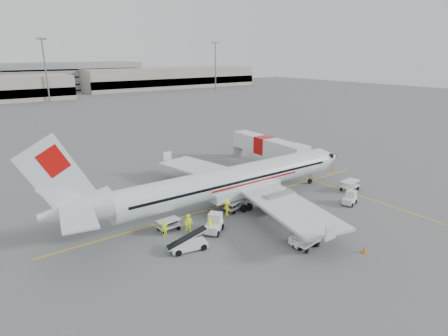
{
  "coord_description": "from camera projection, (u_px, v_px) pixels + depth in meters",
  "views": [
    {
      "loc": [
        -25.51,
        -32.79,
        17.06
      ],
      "look_at": [
        0.0,
        2.0,
        3.8
      ],
      "focal_mm": 30.0,
      "sensor_mm": 36.0,
      "label": 1
    }
  ],
  "objects": [
    {
      "name": "cart_empty_b",
      "position": [
        350.0,
        186.0,
        48.38
      ],
      "size": [
        2.67,
        1.71,
        1.33
      ],
      "primitive_type": null,
      "rotation": [
        0.0,
        0.0,
        0.08
      ],
      "color": "silver",
      "rests_on": "ground"
    },
    {
      "name": "crew_a",
      "position": [
        210.0,
        226.0,
        36.61
      ],
      "size": [
        0.75,
        0.75,
        1.75
      ],
      "primitive_type": "imported",
      "rotation": [
        0.0,
        0.0,
        0.78
      ],
      "color": "#E4FF18",
      "rests_on": "ground"
    },
    {
      "name": "cart_empty_a",
      "position": [
        307.0,
        241.0,
        34.13
      ],
      "size": [
        2.71,
        1.81,
        1.32
      ],
      "primitive_type": null,
      "rotation": [
        0.0,
        0.0,
        0.13
      ],
      "color": "silver",
      "rests_on": "ground"
    },
    {
      "name": "cone_port",
      "position": [
        208.0,
        172.0,
        54.86
      ],
      "size": [
        0.4,
        0.4,
        0.66
      ],
      "primitive_type": "cone",
      "color": "orange",
      "rests_on": "ground"
    },
    {
      "name": "cone_stbd",
      "position": [
        364.0,
        249.0,
        33.33
      ],
      "size": [
        0.39,
        0.39,
        0.64
      ],
      "primitive_type": "cone",
      "color": "orange",
      "rests_on": "ground"
    },
    {
      "name": "jet_bridge",
      "position": [
        264.0,
        151.0,
        58.94
      ],
      "size": [
        3.75,
        17.52,
        4.58
      ],
      "primitive_type": null,
      "rotation": [
        0.0,
        0.0,
        -0.03
      ],
      "color": "silver",
      "rests_on": "ground"
    },
    {
      "name": "belt_loader",
      "position": [
        188.0,
        238.0,
        33.56
      ],
      "size": [
        4.67,
        2.47,
        2.4
      ],
      "primitive_type": null,
      "rotation": [
        0.0,
        0.0,
        -0.19
      ],
      "color": "silver",
      "rests_on": "ground"
    },
    {
      "name": "terminal_east",
      "position": [
        170.0,
        77.0,
        194.57
      ],
      "size": [
        90.0,
        26.0,
        10.0
      ],
      "primitive_type": null,
      "color": "gray",
      "rests_on": "ground"
    },
    {
      "name": "cone_nose",
      "position": [
        332.0,
        168.0,
        56.95
      ],
      "size": [
        0.36,
        0.36,
        0.58
      ],
      "primitive_type": "cone",
      "color": "orange",
      "rests_on": "ground"
    },
    {
      "name": "cart_loaded_a",
      "position": [
        234.0,
        206.0,
        42.11
      ],
      "size": [
        2.38,
        1.78,
        1.11
      ],
      "primitive_type": null,
      "rotation": [
        0.0,
        0.0,
        0.28
      ],
      "color": "silver",
      "rests_on": "ground"
    },
    {
      "name": "stripe_lead",
      "position": [
        234.0,
        202.0,
        44.7
      ],
      "size": [
        44.0,
        0.2,
        0.01
      ],
      "primitive_type": "cube",
      "color": "yellow",
      "rests_on": "ground"
    },
    {
      "name": "stripe_cross",
      "position": [
        362.0,
        197.0,
        46.45
      ],
      "size": [
        0.2,
        20.0,
        0.01
      ],
      "primitive_type": "cube",
      "color": "yellow",
      "rests_on": "ground"
    },
    {
      "name": "mast_center",
      "position": [
        46.0,
        71.0,
        135.25
      ],
      "size": [
        3.2,
        1.2,
        22.0
      ],
      "primitive_type": null,
      "color": "slate",
      "rests_on": "ground"
    },
    {
      "name": "crew_b",
      "position": [
        189.0,
        223.0,
        37.05
      ],
      "size": [
        1.1,
        1.16,
        1.88
      ],
      "primitive_type": "imported",
      "rotation": [
        0.0,
        0.0,
        -0.99
      ],
      "color": "#E4FF18",
      "rests_on": "ground"
    },
    {
      "name": "crew_d",
      "position": [
        165.0,
        228.0,
        36.43
      ],
      "size": [
        1.0,
        0.76,
        1.58
      ],
      "primitive_type": "imported",
      "rotation": [
        0.0,
        0.0,
        3.61
      ],
      "color": "#E4FF18",
      "rests_on": "ground"
    },
    {
      "name": "ground",
      "position": [
        234.0,
        202.0,
        44.7
      ],
      "size": [
        360.0,
        360.0,
        0.0
      ],
      "primitive_type": "plane",
      "color": "#56595B"
    },
    {
      "name": "aircraft",
      "position": [
        234.0,
        162.0,
        42.42
      ],
      "size": [
        38.82,
        30.64,
        10.58
      ],
      "primitive_type": null,
      "rotation": [
        0.0,
        0.0,
        -0.01
      ],
      "color": "silver",
      "rests_on": "ground"
    },
    {
      "name": "crew_c",
      "position": [
        227.0,
        208.0,
        40.85
      ],
      "size": [
        0.69,
        1.14,
        1.71
      ],
      "primitive_type": "imported",
      "rotation": [
        0.0,
        0.0,
        1.52
      ],
      "color": "#E4FF18",
      "rests_on": "ground"
    },
    {
      "name": "treeline",
      "position": [
        10.0,
        84.0,
        178.71
      ],
      "size": [
        300.0,
        3.0,
        6.0
      ],
      "primitive_type": null,
      "color": "black",
      "rests_on": "ground"
    },
    {
      "name": "cart_loaded_b",
      "position": [
        169.0,
        225.0,
        37.44
      ],
      "size": [
        2.29,
        1.42,
        1.17
      ],
      "primitive_type": null,
      "rotation": [
        0.0,
        0.0,
        0.04
      ],
      "color": "silver",
      "rests_on": "ground"
    },
    {
      "name": "tug_mid",
      "position": [
        303.0,
        237.0,
        34.39
      ],
      "size": [
        2.49,
        1.67,
        1.79
      ],
      "primitive_type": null,
      "rotation": [
        0.0,
        0.0,
        -0.16
      ],
      "color": "silver",
      "rests_on": "ground"
    },
    {
      "name": "tug_fore",
      "position": [
        350.0,
        198.0,
        43.91
      ],
      "size": [
        2.28,
        1.71,
        1.57
      ],
      "primitive_type": null,
      "rotation": [
        0.0,
        0.0,
        0.3
      ],
      "color": "silver",
      "rests_on": "ground"
    },
    {
      "name": "parking_garage",
      "position": [
        72.0,
        75.0,
        180.11
      ],
      "size": [
        62.0,
        24.0,
        14.0
      ],
      "primitive_type": null,
      "color": "slate",
      "rests_on": "ground"
    },
    {
      "name": "mast_east",
      "position": [
        215.0,
        67.0,
        177.65
      ],
      "size": [
        3.2,
        1.2,
        22.0
      ],
      "primitive_type": null,
      "color": "slate",
      "rests_on": "ground"
    },
    {
      "name": "tug_aft",
      "position": [
        214.0,
        224.0,
        36.97
      ],
      "size": [
        2.7,
        2.53,
        1.83
      ],
      "primitive_type": null,
      "rotation": [
        0.0,
        0.0,
        0.67
      ],
      "color": "silver",
      "rests_on": "ground"
    }
  ]
}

